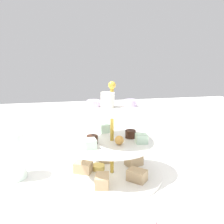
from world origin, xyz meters
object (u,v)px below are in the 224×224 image
object	(u,v)px
water_glass_short_left	(213,194)
butter_knife_left	(95,139)
tiered_serving_stand	(112,150)
water_glass_tall_right	(13,156)

from	to	relation	value
water_glass_short_left	butter_knife_left	world-z (taller)	water_glass_short_left
tiered_serving_stand	water_glass_tall_right	world-z (taller)	tiered_serving_stand
tiered_serving_stand	water_glass_short_left	bearing A→B (deg)	130.91
water_glass_short_left	butter_knife_left	xyz separation A→B (m)	(0.18, -0.53, -0.04)
water_glass_tall_right	water_glass_short_left	size ratio (longest dim) A/B	1.55
water_glass_short_left	butter_knife_left	bearing A→B (deg)	-71.01
tiered_serving_stand	water_glass_short_left	distance (m)	0.27
tiered_serving_stand	water_glass_short_left	xyz separation A→B (m)	(-0.18, 0.21, -0.04)
water_glass_tall_right	butter_knife_left	xyz separation A→B (m)	(-0.26, -0.28, -0.06)
butter_knife_left	tiered_serving_stand	bearing A→B (deg)	98.50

